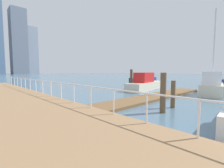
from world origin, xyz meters
TOP-DOWN VIEW (x-y plane):
  - ground_plane at (0.00, 20.00)m, footprint 300.00×300.00m
  - floating_dock at (3.80, 7.17)m, footprint 14.60×2.00m
  - boardwalk_railing at (-3.15, 9.92)m, footprint 0.06×29.53m
  - dock_piling_0 at (-0.09, 4.39)m, footprint 0.31×0.31m
  - dock_piling_1 at (7.16, 12.42)m, footprint 0.32×0.32m
  - dock_piling_2 at (1.39, 4.51)m, footprint 0.26×0.26m
  - moored_boat_1 at (8.08, 10.95)m, footprint 7.44×2.94m
  - moored_boat_3 at (9.22, 4.32)m, footprint 5.61×2.79m
  - moored_boat_4 at (14.97, 15.89)m, footprint 6.88×2.19m
  - skyline_tower_3 at (25.77, 146.76)m, footprint 11.72×13.38m
  - skyline_tower_4 at (39.40, 160.62)m, footprint 11.10×6.86m

SIDE VIEW (x-z plane):
  - ground_plane at x=0.00m, z-range 0.00..0.00m
  - floating_dock at x=3.80m, z-range 0.00..0.18m
  - moored_boat_4 at x=14.97m, z-range -0.25..1.67m
  - moored_boat_1 at x=8.08m, z-range -0.29..1.78m
  - dock_piling_2 at x=1.39m, z-range 0.00..1.66m
  - moored_boat_3 at x=9.22m, z-range -3.17..4.86m
  - dock_piling_0 at x=-0.09m, z-range 0.00..2.14m
  - dock_piling_1 at x=7.16m, z-range 0.00..2.46m
  - boardwalk_railing at x=-3.15m, z-range 0.70..1.78m
  - skyline_tower_4 at x=39.40m, z-range 0.00..44.14m
  - skyline_tower_3 at x=25.77m, z-range 0.00..52.57m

